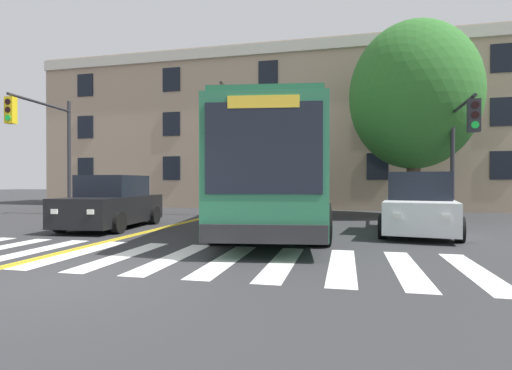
# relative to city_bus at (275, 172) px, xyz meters

# --- Properties ---
(ground_plane) EXTENTS (120.00, 120.00, 0.00)m
(ground_plane) POSITION_rel_city_bus_xyz_m (-1.92, -7.55, -1.86)
(ground_plane) COLOR #303033
(crosswalk) EXTENTS (13.99, 3.54, 0.01)m
(crosswalk) POSITION_rel_city_bus_xyz_m (-2.16, -5.47, -1.85)
(crosswalk) COLOR white
(crosswalk) RESTS_ON ground
(lane_line_yellow_inner) EXTENTS (0.12, 36.00, 0.01)m
(lane_line_yellow_inner) POSITION_rel_city_bus_xyz_m (-3.75, 8.53, -1.86)
(lane_line_yellow_inner) COLOR gold
(lane_line_yellow_inner) RESTS_ON ground
(lane_line_yellow_outer) EXTENTS (0.12, 36.00, 0.01)m
(lane_line_yellow_outer) POSITION_rel_city_bus_xyz_m (-3.59, 8.53, -1.86)
(lane_line_yellow_outer) COLOR gold
(lane_line_yellow_outer) RESTS_ON ground
(city_bus) EXTENTS (4.16, 11.41, 3.47)m
(city_bus) POSITION_rel_city_bus_xyz_m (0.00, 0.00, 0.00)
(city_bus) COLOR #28704C
(city_bus) RESTS_ON ground
(car_black_near_lane) EXTENTS (2.39, 4.48, 1.76)m
(car_black_near_lane) POSITION_rel_city_bus_xyz_m (-5.32, -1.11, -1.06)
(car_black_near_lane) COLOR black
(car_black_near_lane) RESTS_ON ground
(car_white_far_lane) EXTENTS (2.53, 4.50, 1.82)m
(car_white_far_lane) POSITION_rel_city_bus_xyz_m (4.42, -0.32, -1.04)
(car_white_far_lane) COLOR white
(car_white_far_lane) RESTS_ON ground
(traffic_light_near_corner) EXTENTS (0.35, 3.32, 4.68)m
(traffic_light_near_corner) POSITION_rel_city_bus_xyz_m (6.14, 2.10, 1.23)
(traffic_light_near_corner) COLOR #28282D
(traffic_light_near_corner) RESTS_ON ground
(traffic_light_far_corner) EXTENTS (0.64, 3.89, 5.29)m
(traffic_light_far_corner) POSITION_rel_city_bus_xyz_m (-10.20, 1.52, 1.70)
(traffic_light_far_corner) COLOR #28282D
(traffic_light_far_corner) RESTS_ON ground
(traffic_light_overhead) EXTENTS (0.48, 3.29, 5.54)m
(traffic_light_overhead) POSITION_rel_city_bus_xyz_m (-2.31, 2.81, 1.88)
(traffic_light_overhead) COLOR #28282D
(traffic_light_overhead) RESTS_ON ground
(street_tree_curbside_large) EXTENTS (7.75, 7.74, 8.46)m
(street_tree_curbside_large) POSITION_rel_city_bus_xyz_m (5.08, 5.52, 3.41)
(street_tree_curbside_large) COLOR #4C3D2D
(street_tree_curbside_large) RESTS_ON ground
(building_facade) EXTENTS (29.32, 6.27, 9.37)m
(building_facade) POSITION_rel_city_bus_xyz_m (-2.09, 11.98, 2.84)
(building_facade) COLOR tan
(building_facade) RESTS_ON ground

